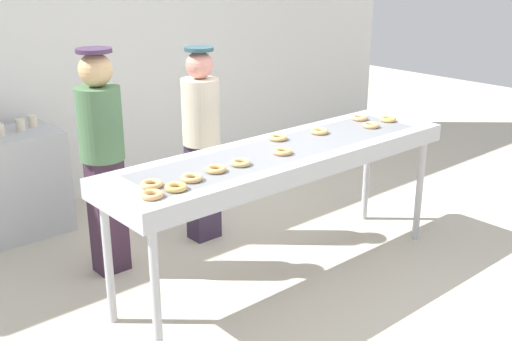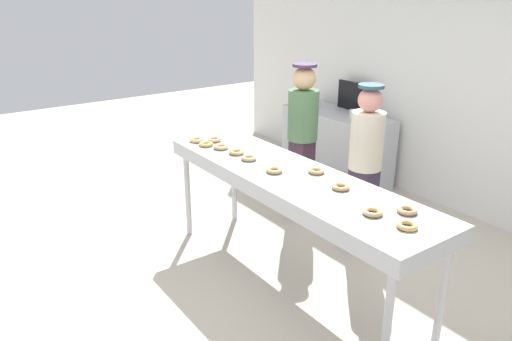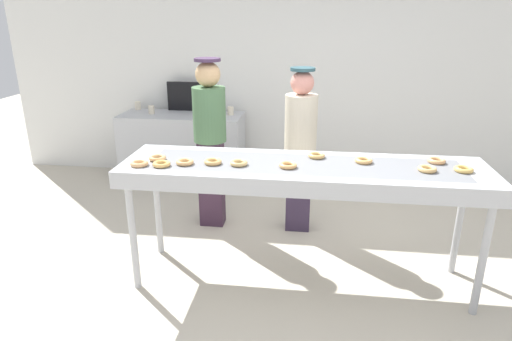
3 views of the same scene
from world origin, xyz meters
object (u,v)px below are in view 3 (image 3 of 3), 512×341
at_px(glazed_donut_1, 185,162).
at_px(paper_cup_4, 219,111).
at_px(glazed_donut_3, 427,169).
at_px(glazed_donut_2, 139,163).
at_px(glazed_donut_0, 288,165).
at_px(glazed_donut_5, 157,158).
at_px(glazed_donut_6, 162,164).
at_px(glazed_donut_9, 317,156).
at_px(worker_assistant, 210,134).
at_px(fryer_conveyor, 303,173).
at_px(glazed_donut_7, 239,163).
at_px(paper_cup_0, 138,106).
at_px(menu_display, 186,96).
at_px(glazed_donut_8, 464,169).
at_px(worker_baker, 300,144).
at_px(paper_cup_3, 151,110).
at_px(glazed_donut_11, 364,161).
at_px(paper_cup_1, 204,112).
at_px(paper_cup_2, 231,111).
at_px(prep_counter, 183,149).
at_px(glazed_donut_10, 213,162).
at_px(glazed_donut_4, 437,161).

bearing_deg(glazed_donut_1, paper_cup_4, 95.28).
bearing_deg(glazed_donut_3, glazed_donut_2, -175.89).
xyz_separation_m(glazed_donut_0, paper_cup_4, (-0.98, 2.17, -0.08)).
bearing_deg(paper_cup_4, glazed_donut_5, -90.99).
xyz_separation_m(glazed_donut_6, paper_cup_4, (-0.04, 2.27, -0.08)).
bearing_deg(glazed_donut_9, worker_assistant, 144.22).
height_order(fryer_conveyor, glazed_donut_1, glazed_donut_1).
relative_size(glazed_donut_6, glazed_donut_7, 1.00).
height_order(glazed_donut_3, glazed_donut_6, same).
bearing_deg(glazed_donut_2, glazed_donut_9, 15.80).
xyz_separation_m(glazed_donut_2, worker_assistant, (0.28, 1.12, -0.06)).
xyz_separation_m(paper_cup_0, menu_display, (0.65, 0.02, 0.13)).
distance_m(glazed_donut_8, menu_display, 3.61).
relative_size(glazed_donut_7, worker_baker, 0.08).
bearing_deg(glazed_donut_3, glazed_donut_7, -178.23).
bearing_deg(paper_cup_3, paper_cup_0, 139.57).
bearing_deg(worker_baker, glazed_donut_7, 77.42).
height_order(glazed_donut_9, glazed_donut_11, same).
xyz_separation_m(fryer_conveyor, menu_display, (-1.58, 2.34, 0.15)).
bearing_deg(worker_baker, paper_cup_1, -31.79).
xyz_separation_m(glazed_donut_1, menu_display, (-0.69, 2.45, 0.06)).
xyz_separation_m(glazed_donut_9, paper_cup_2, (-1.06, 1.96, -0.08)).
bearing_deg(paper_cup_4, paper_cup_1, -167.06).
relative_size(glazed_donut_8, paper_cup_0, 1.30).
height_order(glazed_donut_11, prep_counter, glazed_donut_11).
xyz_separation_m(worker_baker, paper_cup_3, (-1.91, 1.15, 0.04)).
bearing_deg(glazed_donut_5, glazed_donut_9, 10.44).
height_order(glazed_donut_7, paper_cup_1, glazed_donut_7).
bearing_deg(prep_counter, paper_cup_0, 160.69).
height_order(glazed_donut_0, glazed_donut_10, same).
relative_size(glazed_donut_9, glazed_donut_11, 1.00).
bearing_deg(paper_cup_0, menu_display, 2.10).
distance_m(glazed_donut_1, worker_assistant, 1.05).
bearing_deg(worker_assistant, glazed_donut_2, 88.00).
xyz_separation_m(glazed_donut_0, glazed_donut_5, (-1.02, 0.04, 0.00)).
xyz_separation_m(fryer_conveyor, glazed_donut_0, (-0.11, -0.09, 0.09)).
distance_m(glazed_donut_2, glazed_donut_10, 0.55).
xyz_separation_m(glazed_donut_0, paper_cup_0, (-2.12, 2.40, -0.08)).
xyz_separation_m(glazed_donut_4, worker_baker, (-1.06, 0.76, -0.12)).
bearing_deg(glazed_donut_10, glazed_donut_0, -0.79).
bearing_deg(paper_cup_4, glazed_donut_1, -84.72).
bearing_deg(glazed_donut_8, glazed_donut_4, 128.39).
height_order(glazed_donut_2, paper_cup_2, glazed_donut_2).
bearing_deg(paper_cup_1, fryer_conveyor, -57.87).
height_order(glazed_donut_3, glazed_donut_8, same).
height_order(glazed_donut_1, glazed_donut_10, same).
xyz_separation_m(prep_counter, paper_cup_3, (-0.38, -0.00, 0.50)).
distance_m(fryer_conveyor, paper_cup_2, 2.35).
distance_m(worker_assistant, paper_cup_4, 1.16).
height_order(worker_assistant, prep_counter, worker_assistant).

